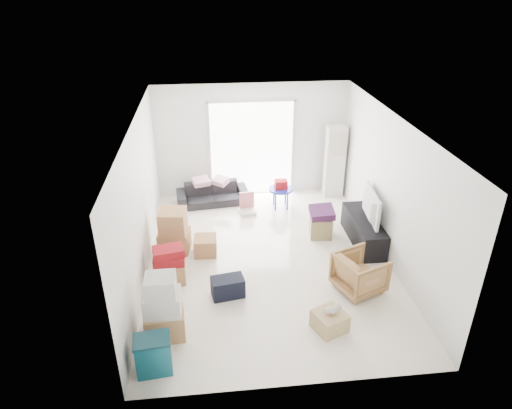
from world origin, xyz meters
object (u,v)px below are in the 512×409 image
object	(u,v)px
television	(365,216)
wood_crate	(330,321)
sofa	(212,191)
tv_console	(363,230)
ac_tower	(335,161)
storage_bins	(153,354)
armchair	(360,271)
ottoman	(321,226)
kids_table	(281,188)

from	to	relation	value
television	wood_crate	size ratio (longest dim) A/B	2.36
sofa	tv_console	bearing A→B (deg)	-40.96
television	sofa	world-z (taller)	television
ac_tower	storage_bins	size ratio (longest dim) A/B	3.08
tv_console	armchair	world-z (taller)	armchair
ac_tower	tv_console	distance (m)	2.30
ottoman	wood_crate	distance (m)	2.80
television	ottoman	bearing A→B (deg)	73.14
tv_console	wood_crate	size ratio (longest dim) A/B	3.53
storage_bins	wood_crate	size ratio (longest dim) A/B	1.27
sofa	kids_table	world-z (taller)	kids_table
tv_console	kids_table	xyz separation A→B (m)	(-1.42, 1.70, 0.23)
tv_console	sofa	bearing A→B (deg)	145.22
sofa	storage_bins	xyz separation A→B (m)	(-0.92, -5.02, -0.04)
sofa	ottoman	xyz separation A→B (m)	(2.19, -1.74, -0.10)
ottoman	wood_crate	size ratio (longest dim) A/B	0.98
ac_tower	sofa	size ratio (longest dim) A/B	1.06
ottoman	wood_crate	bearing A→B (deg)	-100.69
ac_tower	tv_console	world-z (taller)	ac_tower
storage_bins	wood_crate	world-z (taller)	storage_bins
ac_tower	television	bearing A→B (deg)	-88.71
television	ottoman	distance (m)	0.94
storage_bins	ottoman	xyz separation A→B (m)	(3.11, 3.28, -0.07)
tv_console	ottoman	size ratio (longest dim) A/B	3.61
tv_console	storage_bins	xyz separation A→B (m)	(-3.90, -2.95, 0.02)
armchair	kids_table	bearing A→B (deg)	-7.30
armchair	wood_crate	distance (m)	1.20
tv_console	television	bearing A→B (deg)	90.00
armchair	ottoman	bearing A→B (deg)	-15.10
television	tv_console	bearing A→B (deg)	-174.39
storage_bins	ottoman	distance (m)	4.52
tv_console	storage_bins	bearing A→B (deg)	-142.86
armchair	wood_crate	xyz separation A→B (m)	(-0.75, -0.91, -0.23)
sofa	wood_crate	xyz separation A→B (m)	(1.67, -4.49, -0.17)
sofa	ottoman	world-z (taller)	sofa
armchair	ac_tower	bearing A→B (deg)	-30.03
ac_tower	sofa	world-z (taller)	ac_tower
ac_tower	sofa	xyz separation A→B (m)	(-2.93, -0.15, -0.55)
sofa	kids_table	bearing A→B (deg)	-19.59
ac_tower	armchair	bearing A→B (deg)	-97.91
tv_console	television	distance (m)	0.33
armchair	tv_console	bearing A→B (deg)	-42.74
storage_bins	television	bearing A→B (deg)	37.14
storage_bins	wood_crate	distance (m)	2.65
tv_console	armchair	size ratio (longest dim) A/B	2.09
ac_tower	armchair	world-z (taller)	ac_tower
wood_crate	storage_bins	bearing A→B (deg)	-168.30
storage_bins	ottoman	world-z (taller)	storage_bins
television	kids_table	size ratio (longest dim) A/B	1.55
kids_table	television	bearing A→B (deg)	-50.14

